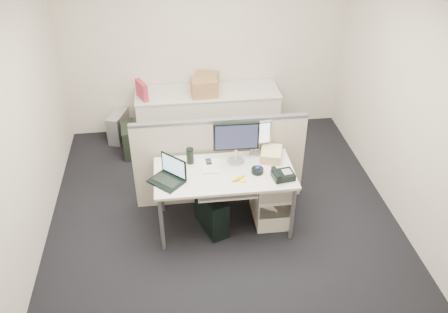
{
  "coord_description": "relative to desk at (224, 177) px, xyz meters",
  "views": [
    {
      "loc": [
        -0.51,
        -4.07,
        3.71
      ],
      "look_at": [
        0.02,
        0.15,
        0.83
      ],
      "focal_mm": 38.0,
      "sensor_mm": 36.0,
      "label": 1
    }
  ],
  "objects": [
    {
      "name": "keyboard_tray",
      "position": [
        0.0,
        -0.18,
        -0.04
      ],
      "size": [
        0.62,
        0.32,
        0.02
      ],
      "primitive_type": "cube",
      "color": "silver",
      "rests_on": "desk"
    },
    {
      "name": "travel_mug",
      "position": [
        -0.35,
        0.22,
        0.15
      ],
      "size": [
        0.1,
        0.1,
        0.17
      ],
      "primitive_type": "cylinder",
      "rotation": [
        0.0,
        0.0,
        0.28
      ],
      "color": "black",
      "rests_on": "desk"
    },
    {
      "name": "monitor_main",
      "position": [
        0.15,
        0.18,
        0.31
      ],
      "size": [
        0.5,
        0.2,
        0.49
      ],
      "primitive_type": "cube",
      "rotation": [
        0.0,
        0.0,
        -0.02
      ],
      "color": "black",
      "rests_on": "desk"
    },
    {
      "name": "banana",
      "position": [
        0.13,
        -0.15,
        0.08
      ],
      "size": [
        0.16,
        0.12,
        0.04
      ],
      "primitive_type": "ellipsoid",
      "rotation": [
        0.0,
        0.0,
        0.5
      ],
      "color": "gold",
      "rests_on": "desk"
    },
    {
      "name": "wall_left",
      "position": [
        -2.0,
        0.0,
        0.69
      ],
      "size": [
        0.02,
        4.5,
        2.7
      ],
      "primitive_type": "cube",
      "color": "beige",
      "rests_on": "ground"
    },
    {
      "name": "pc_tower_spare_dark",
      "position": [
        -1.13,
        1.63,
        -0.45
      ],
      "size": [
        0.23,
        0.48,
        0.43
      ],
      "primitive_type": "cube",
      "rotation": [
        0.0,
        0.0,
        0.09
      ],
      "color": "black",
      "rests_on": "floor"
    },
    {
      "name": "floor",
      "position": [
        0.0,
        0.0,
        -0.67
      ],
      "size": [
        4.0,
        4.5,
        0.01
      ],
      "primitive_type": "cube",
      "color": "black",
      "rests_on": "ground"
    },
    {
      "name": "cellphone",
      "position": [
        -0.15,
        0.2,
        0.07
      ],
      "size": [
        0.07,
        0.12,
        0.02
      ],
      "primitive_type": "cube",
      "rotation": [
        0.0,
        0.0,
        0.04
      ],
      "color": "black",
      "rests_on": "desk"
    },
    {
      "name": "cardboard_box_right",
      "position": [
        0.0,
        2.05,
        0.17
      ],
      "size": [
        0.38,
        0.33,
        0.24
      ],
      "primitive_type": "cube",
      "rotation": [
        0.0,
        0.0,
        -0.25
      ],
      "color": "#A36C49",
      "rests_on": "back_counter"
    },
    {
      "name": "trackball",
      "position": [
        0.35,
        -0.05,
        0.09
      ],
      "size": [
        0.15,
        0.15,
        0.05
      ],
      "primitive_type": "cylinder",
      "rotation": [
        0.0,
        0.0,
        -0.2
      ],
      "color": "black",
      "rests_on": "desk"
    },
    {
      "name": "desk_phone",
      "position": [
        0.6,
        -0.18,
        0.1
      ],
      "size": [
        0.24,
        0.21,
        0.07
      ],
      "primitive_type": "cube",
      "rotation": [
        0.0,
        0.0,
        0.15
      ],
      "color": "black",
      "rests_on": "desk"
    },
    {
      "name": "paper_stack",
      "position": [
        -0.12,
        0.12,
        0.07
      ],
      "size": [
        0.23,
        0.29,
        0.01
      ],
      "primitive_type": "cube",
      "rotation": [
        0.0,
        0.0,
        -0.1
      ],
      "color": "silver",
      "rests_on": "desk"
    },
    {
      "name": "cardboard_box_left",
      "position": [
        -0.05,
        1.81,
        0.19
      ],
      "size": [
        0.37,
        0.28,
        0.27
      ],
      "primitive_type": "cube",
      "rotation": [
        0.0,
        0.0,
        0.04
      ],
      "color": "#A36C49",
      "rests_on": "back_counter"
    },
    {
      "name": "sticky_pad",
      "position": [
        0.18,
        -0.18,
        0.07
      ],
      "size": [
        0.09,
        0.09,
        0.01
      ],
      "primitive_type": "cube",
      "rotation": [
        0.0,
        0.0,
        -0.27
      ],
      "color": "yellow",
      "rests_on": "desk"
    },
    {
      "name": "wall_right",
      "position": [
        2.0,
        0.0,
        0.69
      ],
      "size": [
        0.02,
        4.5,
        2.7
      ],
      "primitive_type": "cube",
      "color": "beige",
      "rests_on": "ground"
    },
    {
      "name": "keyboard",
      "position": [
        0.05,
        -0.15,
        -0.02
      ],
      "size": [
        0.47,
        0.28,
        0.02
      ],
      "primitive_type": "cube",
      "rotation": [
        0.0,
        0.0,
        -0.28
      ],
      "color": "black",
      "rests_on": "keyboard_tray"
    },
    {
      "name": "wall_back",
      "position": [
        0.0,
        2.25,
        0.69
      ],
      "size": [
        4.0,
        0.02,
        2.7
      ],
      "primitive_type": "cube",
      "color": "beige",
      "rests_on": "ground"
    },
    {
      "name": "pc_tower_desk",
      "position": [
        -0.15,
        -0.05,
        -0.43
      ],
      "size": [
        0.36,
        0.53,
        0.46
      ],
      "primitive_type": "cube",
      "rotation": [
        0.0,
        0.0,
        0.35
      ],
      "color": "black",
      "rests_on": "floor"
    },
    {
      "name": "drawer_pedestal",
      "position": [
        0.55,
        0.05,
        -0.34
      ],
      "size": [
        0.4,
        0.55,
        0.65
      ],
      "primitive_type": "cube",
      "color": "silver",
      "rests_on": "floor"
    },
    {
      "name": "manila_folders",
      "position": [
        0.55,
        0.2,
        0.12
      ],
      "size": [
        0.29,
        0.33,
        0.11
      ],
      "primitive_type": "cube",
      "rotation": [
        0.0,
        0.0,
        -0.28
      ],
      "color": "tan",
      "rests_on": "desk"
    },
    {
      "name": "laptop",
      "position": [
        -0.62,
        -0.1,
        0.19
      ],
      "size": [
        0.42,
        0.42,
        0.25
      ],
      "primitive_type": "cube",
      "rotation": [
        0.0,
        0.0,
        -0.77
      ],
      "color": "black",
      "rests_on": "desk"
    },
    {
      "name": "pc_tower_spare_silver",
      "position": [
        -1.3,
        2.03,
        -0.45
      ],
      "size": [
        0.31,
        0.48,
        0.42
      ],
      "primitive_type": "cube",
      "rotation": [
        0.0,
        0.0,
        -0.32
      ],
      "color": "#B7B7BC",
      "rests_on": "floor"
    },
    {
      "name": "monitor_small",
      "position": [
        0.4,
        0.32,
        0.26
      ],
      "size": [
        0.34,
        0.21,
        0.4
      ],
      "primitive_type": "cube",
      "rotation": [
        0.0,
        0.0,
        0.14
      ],
      "color": "#B7B7BC",
      "rests_on": "desk"
    },
    {
      "name": "desk",
      "position": [
        0.0,
        0.0,
        0.0
      ],
      "size": [
        1.5,
        0.75,
        0.73
      ],
      "color": "silver",
      "rests_on": "floor"
    },
    {
      "name": "red_binder",
      "position": [
        -0.9,
        1.83,
        0.19
      ],
      "size": [
        0.18,
        0.29,
        0.27
      ],
      "primitive_type": "cube",
      "rotation": [
        0.0,
        0.0,
        0.42
      ],
      "color": "#B62A3D",
      "rests_on": "back_counter"
    },
    {
      "name": "wall_front",
      "position": [
        0.0,
        -2.25,
        0.69
      ],
      "size": [
        4.0,
        0.02,
        2.7
      ],
      "primitive_type": "cube",
      "color": "beige",
      "rests_on": "ground"
    },
    {
      "name": "cubicle_partition",
      "position": [
        0.0,
        0.45,
        -0.11
      ],
      "size": [
        2.0,
        0.06,
        1.1
      ],
      "primitive_type": "cube",
      "color": "#BAAC9A",
      "rests_on": "floor"
    },
    {
      "name": "back_counter",
      "position": [
        0.0,
        1.93,
        -0.3
      ],
      "size": [
        2.0,
        0.6,
        0.72
      ],
      "primitive_type": "cube",
      "color": "silver",
      "rests_on": "floor"
    }
  ]
}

